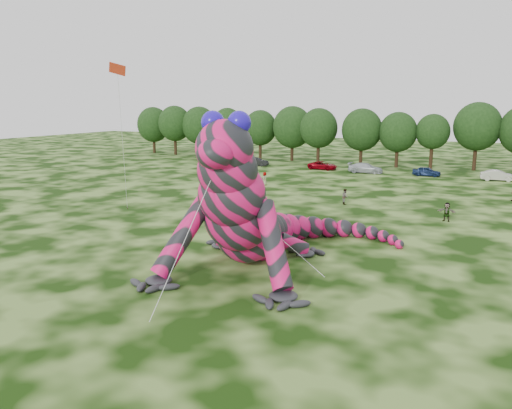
{
  "coord_description": "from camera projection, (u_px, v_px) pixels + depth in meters",
  "views": [
    {
      "loc": [
        10.44,
        -26.01,
        10.4
      ],
      "look_at": [
        -3.16,
        2.11,
        4.0
      ],
      "focal_mm": 35.0,
      "sensor_mm": 36.0,
      "label": 1
    }
  ],
  "objects": [
    {
      "name": "car_5",
      "position": [
        498.0,
        176.0,
        67.3
      ],
      "size": [
        4.52,
        1.91,
        1.45
      ],
      "primitive_type": "imported",
      "rotation": [
        0.0,
        0.0,
        1.66
      ],
      "color": "beige",
      "rests_on": "ground"
    },
    {
      "name": "tree_9",
      "position": [
        432.0,
        142.0,
        78.73
      ],
      "size": [
        5.27,
        4.74,
        8.68
      ],
      "primitive_type": null,
      "color": "black",
      "rests_on": "ground"
    },
    {
      "name": "tree_1",
      "position": [
        175.0,
        130.0,
        100.31
      ],
      "size": [
        6.74,
        6.07,
        9.81
      ],
      "primitive_type": null,
      "color": "black",
      "rests_on": "ground"
    },
    {
      "name": "car_3",
      "position": [
        365.0,
        168.0,
        74.83
      ],
      "size": [
        5.15,
        2.12,
        1.49
      ],
      "primitive_type": "imported",
      "rotation": [
        0.0,
        0.0,
        1.58
      ],
      "color": "#B8BFC3",
      "rests_on": "ground"
    },
    {
      "name": "inflatable_gecko",
      "position": [
        254.0,
        186.0,
        32.83
      ],
      "size": [
        19.22,
        21.96,
        10.0
      ],
      "primitive_type": null,
      "rotation": [
        0.0,
        0.0,
        0.13
      ],
      "color": "#E01263",
      "rests_on": "ground"
    },
    {
      "name": "tree_8",
      "position": [
        398.0,
        140.0,
        80.64
      ],
      "size": [
        6.14,
        5.53,
        8.94
      ],
      "primitive_type": null,
      "color": "black",
      "rests_on": "ground"
    },
    {
      "name": "tree_6",
      "position": [
        318.0,
        136.0,
        86.01
      ],
      "size": [
        6.52,
        5.86,
        9.49
      ],
      "primitive_type": null,
      "color": "black",
      "rests_on": "ground"
    },
    {
      "name": "tree_10",
      "position": [
        477.0,
        136.0,
        76.93
      ],
      "size": [
        7.09,
        6.38,
        10.5
      ],
      "primitive_type": null,
      "color": "black",
      "rests_on": "ground"
    },
    {
      "name": "car_0",
      "position": [
        223.0,
        159.0,
        87.03
      ],
      "size": [
        4.16,
        1.95,
        1.38
      ],
      "primitive_type": "imported",
      "rotation": [
        0.0,
        0.0,
        1.65
      ],
      "color": "silver",
      "rests_on": "ground"
    },
    {
      "name": "spectator_5",
      "position": [
        447.0,
        212.0,
        44.35
      ],
      "size": [
        1.64,
        0.76,
        1.7
      ],
      "primitive_type": "imported",
      "rotation": [
        0.0,
        0.0,
        6.12
      ],
      "color": "gray",
      "rests_on": "ground"
    },
    {
      "name": "tree_3",
      "position": [
        228.0,
        133.0,
        94.09
      ],
      "size": [
        5.81,
        5.23,
        9.44
      ],
      "primitive_type": null,
      "color": "black",
      "rests_on": "ground"
    },
    {
      "name": "car_4",
      "position": [
        427.0,
        171.0,
        71.64
      ],
      "size": [
        3.99,
        1.75,
        1.34
      ],
      "primitive_type": "imported",
      "rotation": [
        0.0,
        0.0,
        1.53
      ],
      "color": "navy",
      "rests_on": "ground"
    },
    {
      "name": "tree_0",
      "position": [
        154.0,
        130.0,
        104.03
      ],
      "size": [
        6.91,
        6.22,
        9.51
      ],
      "primitive_type": null,
      "color": "black",
      "rests_on": "ground"
    },
    {
      "name": "ground",
      "position": [
        289.0,
        282.0,
        29.48
      ],
      "size": [
        240.0,
        240.0,
        0.0
      ],
      "primitive_type": "plane",
      "color": "#16330A",
      "rests_on": "ground"
    },
    {
      "name": "tree_5",
      "position": [
        292.0,
        134.0,
        89.89
      ],
      "size": [
        7.16,
        6.44,
        9.8
      ],
      "primitive_type": null,
      "color": "black",
      "rests_on": "ground"
    },
    {
      "name": "tree_2",
      "position": [
        199.0,
        131.0,
        98.68
      ],
      "size": [
        7.04,
        6.34,
        9.64
      ],
      "primitive_type": null,
      "color": "black",
      "rests_on": "ground"
    },
    {
      "name": "car_1",
      "position": [
        256.0,
        162.0,
        83.34
      ],
      "size": [
        4.24,
        1.76,
        1.36
      ],
      "primitive_type": "imported",
      "rotation": [
        0.0,
        0.0,
        1.65
      ],
      "color": "black",
      "rests_on": "ground"
    },
    {
      "name": "tree_4",
      "position": [
        260.0,
        135.0,
        92.99
      ],
      "size": [
        6.22,
        5.6,
        9.06
      ],
      "primitive_type": null,
      "color": "black",
      "rests_on": "ground"
    },
    {
      "name": "flying_kite",
      "position": [
        118.0,
        80.0,
        42.02
      ],
      "size": [
        4.47,
        5.03,
        14.37
      ],
      "color": "red",
      "rests_on": "ground"
    },
    {
      "name": "car_2",
      "position": [
        323.0,
        165.0,
        78.68
      ],
      "size": [
        4.83,
        2.58,
        1.29
      ],
      "primitive_type": "imported",
      "rotation": [
        0.0,
        0.0,
        1.47
      ],
      "color": "maroon",
      "rests_on": "ground"
    },
    {
      "name": "spectator_1",
      "position": [
        345.0,
        197.0,
        51.75
      ],
      "size": [
        0.94,
        0.99,
        1.62
      ],
      "primitive_type": "imported",
      "rotation": [
        0.0,
        0.0,
        2.13
      ],
      "color": "gray",
      "rests_on": "ground"
    },
    {
      "name": "tree_7",
      "position": [
        362.0,
        137.0,
        82.92
      ],
      "size": [
        6.68,
        6.01,
        9.48
      ],
      "primitive_type": null,
      "color": "black",
      "rests_on": "ground"
    },
    {
      "name": "spectator_4",
      "position": [
        265.0,
        179.0,
        63.66
      ],
      "size": [
        0.6,
        0.87,
        1.7
      ],
      "primitive_type": "imported",
      "rotation": [
        0.0,
        0.0,
        4.79
      ],
      "color": "gray",
      "rests_on": "ground"
    }
  ]
}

